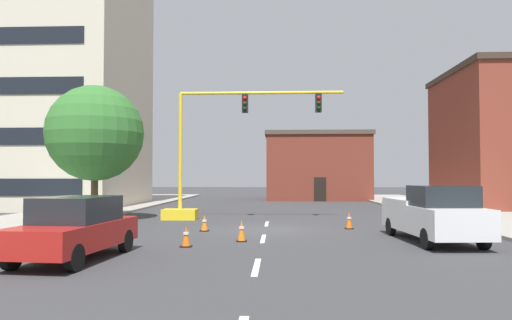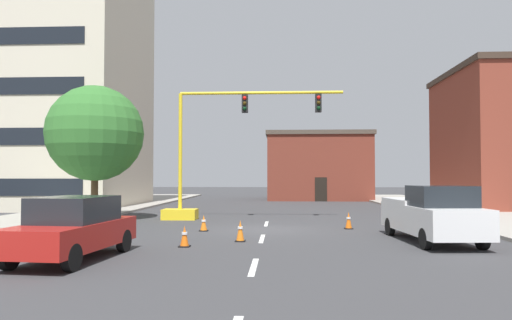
% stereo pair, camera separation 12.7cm
% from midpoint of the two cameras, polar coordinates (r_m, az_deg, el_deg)
% --- Properties ---
extents(ground_plane, '(160.00, 160.00, 0.00)m').
position_cam_midpoint_polar(ground_plane, '(20.89, 0.95, -8.28)').
color(ground_plane, '#38383A').
extents(sidewalk_left, '(6.00, 56.00, 0.14)m').
position_cam_midpoint_polar(sidewalk_left, '(31.37, -20.63, -5.90)').
color(sidewalk_left, '#9E998E').
rests_on(sidewalk_left, ground_plane).
extents(sidewalk_right, '(6.00, 56.00, 0.14)m').
position_cam_midpoint_polar(sidewalk_right, '(30.90, 23.84, -5.92)').
color(sidewalk_right, '#9E998E').
rests_on(sidewalk_right, ground_plane).
extents(lane_stripe_seg_1, '(0.16, 2.40, 0.01)m').
position_cam_midpoint_polar(lane_stripe_seg_1, '(12.48, -0.25, -12.58)').
color(lane_stripe_seg_1, silver).
rests_on(lane_stripe_seg_1, ground_plane).
extents(lane_stripe_seg_2, '(0.16, 2.40, 0.01)m').
position_cam_midpoint_polar(lane_stripe_seg_2, '(17.91, 0.66, -9.33)').
color(lane_stripe_seg_2, silver).
rests_on(lane_stripe_seg_2, ground_plane).
extents(lane_stripe_seg_3, '(0.16, 2.40, 0.01)m').
position_cam_midpoint_polar(lane_stripe_seg_3, '(23.37, 1.13, -7.59)').
color(lane_stripe_seg_3, silver).
rests_on(lane_stripe_seg_3, ground_plane).
extents(building_tall_left, '(14.45, 12.25, 22.80)m').
position_cam_midpoint_polar(building_tall_left, '(40.72, -24.24, 11.16)').
color(building_tall_left, beige).
rests_on(building_tall_left, ground_plane).
extents(building_brick_center, '(10.09, 8.35, 6.56)m').
position_cam_midpoint_polar(building_brick_center, '(48.13, 7.13, -0.75)').
color(building_brick_center, brown).
rests_on(building_brick_center, ground_plane).
extents(traffic_signal_gantry, '(9.57, 1.20, 6.83)m').
position_cam_midpoint_polar(traffic_signal_gantry, '(25.68, -6.41, -2.00)').
color(traffic_signal_gantry, yellow).
rests_on(traffic_signal_gantry, ground_plane).
extents(tree_left_near, '(4.98, 4.98, 7.03)m').
position_cam_midpoint_polar(tree_left_near, '(26.35, -18.73, 3.01)').
color(tree_left_near, '#4C3823').
rests_on(tree_left_near, ground_plane).
extents(pickup_truck_white, '(2.40, 5.53, 1.99)m').
position_cam_midpoint_polar(pickup_truck_white, '(18.02, 20.11, -6.06)').
color(pickup_truck_white, white).
rests_on(pickup_truck_white, ground_plane).
extents(sedan_red_near_left, '(2.24, 4.65, 1.74)m').
position_cam_midpoint_polar(sedan_red_near_left, '(14.27, -20.94, -7.53)').
color(sedan_red_near_left, '#B21E19').
rests_on(sedan_red_near_left, ground_plane).
extents(traffic_cone_roadside_a, '(0.36, 0.36, 0.74)m').
position_cam_midpoint_polar(traffic_cone_roadside_a, '(21.50, 10.86, -7.09)').
color(traffic_cone_roadside_a, black).
rests_on(traffic_cone_roadside_a, ground_plane).
extents(traffic_cone_roadside_b, '(0.36, 0.36, 0.68)m').
position_cam_midpoint_polar(traffic_cone_roadside_b, '(20.40, -6.33, -7.48)').
color(traffic_cone_roadside_b, black).
rests_on(traffic_cone_roadside_b, ground_plane).
extents(traffic_cone_roadside_c, '(0.36, 0.36, 0.76)m').
position_cam_midpoint_polar(traffic_cone_roadside_c, '(17.10, -1.94, -8.43)').
color(traffic_cone_roadside_c, black).
rests_on(traffic_cone_roadside_c, ground_plane).
extents(traffic_cone_roadside_d, '(0.36, 0.36, 0.69)m').
position_cam_midpoint_polar(traffic_cone_roadside_d, '(15.99, -8.55, -9.00)').
color(traffic_cone_roadside_d, black).
rests_on(traffic_cone_roadside_d, ground_plane).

